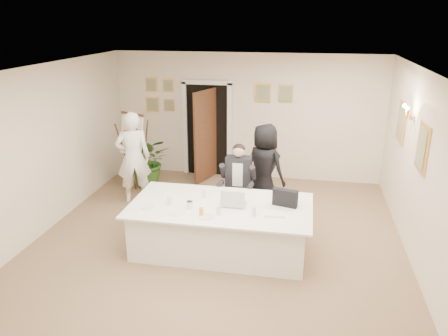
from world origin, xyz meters
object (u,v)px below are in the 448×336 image
oj_glass (201,212)px  steel_jug (190,205)px  laptop_bag (285,198)px  conference_table (221,227)px  seated_man (238,182)px  paper_stack (275,214)px  potted_palm (148,161)px  standing_man (133,158)px  laptop (234,196)px  flip_chart (136,157)px  standing_woman (264,168)px

oj_glass → steel_jug: 0.33m
laptop_bag → steel_jug: size_ratio=3.47×
conference_table → steel_jug: bearing=-154.4°
seated_man → oj_glass: size_ratio=11.02×
seated_man → paper_stack: (0.76, -1.37, 0.07)m
conference_table → oj_glass: (-0.20, -0.44, 0.45)m
potted_palm → oj_glass: potted_palm is taller
laptop_bag → steel_jug: 1.46m
standing_man → potted_palm: bearing=-110.6°
conference_table → oj_glass: bearing=-114.0°
conference_table → laptop_bag: size_ratio=7.33×
laptop_bag → paper_stack: bearing=-94.7°
seated_man → standing_man: (-2.14, 0.40, 0.20)m
standing_man → steel_jug: size_ratio=16.65×
seated_man → steel_jug: seated_man is taller
laptop → laptop_bag: 0.78m
laptop → steel_jug: (-0.63, -0.26, -0.08)m
flip_chart → conference_table: bearing=-43.4°
potted_palm → steel_jug: (1.66, -2.68, 0.27)m
laptop_bag → standing_woman: bearing=122.4°
paper_stack → steel_jug: (-1.29, -0.00, 0.04)m
potted_palm → laptop: (2.30, -2.42, 0.36)m
standing_woman → laptop: standing_woman is taller
standing_man → standing_woman: bearing=159.0°
conference_table → standing_man: standing_man is taller
standing_man → paper_stack: size_ratio=6.15×
potted_palm → steel_jug: bearing=-58.2°
seated_man → laptop: (0.11, -1.12, 0.20)m
seated_man → standing_man: standing_man is taller
potted_palm → paper_stack: bearing=-42.2°
laptop → steel_jug: 0.69m
conference_table → laptop: size_ratio=7.32×
paper_stack → seated_man: bearing=119.1°
seated_man → laptop: seated_man is taller
conference_table → standing_woman: size_ratio=1.67×
conference_table → oj_glass: 0.66m
standing_woman → steel_jug: standing_woman is taller
flip_chart → standing_woman: bearing=-8.6°
standing_woman → steel_jug: 2.11m
paper_stack → steel_jug: 1.29m
standing_man → oj_glass: size_ratio=14.09×
flip_chart → laptop: (2.40, -2.04, 0.15)m
standing_man → laptop: (2.25, -1.52, -0.00)m
laptop → oj_glass: 0.64m
oj_glass → standing_man: bearing=132.7°
flip_chart → steel_jug: (1.77, -2.29, 0.06)m
potted_palm → paper_stack: (2.95, -2.67, 0.23)m
conference_table → steel_jug: (-0.44, -0.21, 0.44)m
oj_glass → standing_woman: bearing=71.6°
seated_man → paper_stack: 1.57m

